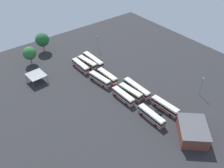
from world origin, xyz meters
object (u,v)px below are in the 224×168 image
bus_row0_slot0 (165,106)px  bus_row3_slot1 (87,63)px  bus_row1_slot0 (137,88)px  tree_east_edge (30,53)px  bus_row2_slot2 (100,79)px  maintenance_shelter (36,75)px  bus_row2_slot1 (107,76)px  lamp_post_far_corner (201,85)px  bus_row3_slot0 (93,60)px  bus_row0_slot2 (151,116)px  bus_row1_slot2 (123,96)px  bus_row1_slot1 (130,92)px  depot_building (193,131)px  lamp_post_mid_lot (98,42)px  bus_row3_slot2 (81,66)px  tree_south_edge (42,40)px

bus_row0_slot0 → bus_row3_slot1: (44.20, 6.32, -0.00)m
bus_row1_slot0 → tree_east_edge: tree_east_edge is taller
bus_row2_slot2 → maintenance_shelter: bearing=49.9°
bus_row2_slot1 → lamp_post_far_corner: lamp_post_far_corner is taller
lamp_post_far_corner → bus_row2_slot2: bearing=41.3°
bus_row1_slot0 → bus_row3_slot0: size_ratio=1.00×
bus_row0_slot2 → tree_east_edge: (63.20, 19.05, 4.01)m
lamp_post_far_corner → tree_east_edge: tree_east_edge is taller
bus_row1_slot2 → bus_row2_slot2: same height
bus_row0_slot0 → bus_row2_slot1: (29.30, 5.54, -0.00)m
bus_row1_slot0 → bus_row1_slot1: same height
depot_building → lamp_post_mid_lot: 69.48m
bus_row2_slot2 → bus_row3_slot2: same height
bus_row2_slot1 → bus_row3_slot1: 14.92m
tree_south_edge → tree_east_edge: size_ratio=1.12×
bus_row0_slot0 → bus_row1_slot1: same height
depot_building → lamp_post_far_corner: bearing=-59.7°
bus_row0_slot2 → bus_row1_slot0: size_ratio=0.84×
bus_row3_slot2 → bus_row3_slot0: bearing=-85.3°
tree_south_edge → tree_east_edge: 13.05m
bus_row1_slot0 → bus_row3_slot0: same height
bus_row1_slot2 → tree_south_edge: bearing=7.9°
bus_row1_slot2 → lamp_post_mid_lot: (39.52, -15.58, 2.57)m
bus_row1_slot0 → bus_row2_slot2: 16.92m
bus_row1_slot2 → depot_building: (-29.27, -6.02, 0.75)m
bus_row2_slot1 → lamp_post_far_corner: size_ratio=1.41×
bus_row0_slot0 → bus_row3_slot2: (43.82, 10.32, -0.00)m
bus_row1_slot0 → maintenance_shelter: maintenance_shelter is taller
bus_row2_slot2 → bus_row3_slot2: 14.36m
bus_row3_slot0 → bus_row3_slot2: bearing=94.7°
depot_building → maintenance_shelter: bearing=24.3°
bus_row2_slot1 → tree_east_edge: tree_east_edge is taller
bus_row0_slot2 → bus_row3_slot1: same height
bus_row0_slot2 → bus_row3_slot2: bearing=3.2°
bus_row0_slot0 → tree_south_edge: bearing=13.1°
lamp_post_far_corner → lamp_post_mid_lot: bearing=11.7°
lamp_post_mid_lot → maintenance_shelter: bearing=99.7°
bus_row0_slot0 → tree_south_edge: (70.58, 16.48, 4.75)m
bus_row1_slot0 → bus_row1_slot2: size_ratio=1.24×
bus_row1_slot1 → tree_east_edge: bearing=24.7°
depot_building → tree_south_edge: (85.41, 13.78, 4.00)m
bus_row2_slot1 → tree_south_edge: tree_south_edge is taller
bus_row0_slot0 → bus_row3_slot2: same height
bus_row2_slot1 → maintenance_shelter: (18.24, 25.30, 1.53)m
bus_row0_slot2 → maintenance_shelter: maintenance_shelter is taller
bus_row3_slot0 → bus_row3_slot2: same height
bus_row3_slot0 → maintenance_shelter: size_ratio=1.74×
lamp_post_far_corner → tree_south_edge: tree_south_edge is taller
maintenance_shelter → tree_south_edge: bearing=-31.9°
bus_row3_slot0 → tree_east_edge: size_ratio=1.56×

